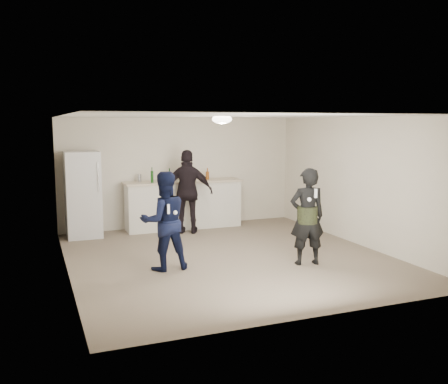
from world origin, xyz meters
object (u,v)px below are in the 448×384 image
object	(u,v)px
counter	(184,205)
man	(164,221)
spectator	(188,192)
fridge	(83,194)
shaker	(139,178)
woman	(307,217)

from	to	relation	value
counter	man	bearing A→B (deg)	-112.30
counter	spectator	size ratio (longest dim) A/B	1.43
fridge	counter	bearing A→B (deg)	1.81
counter	shaker	bearing A→B (deg)	173.02
fridge	shaker	xyz separation A→B (m)	(1.24, 0.19, 0.28)
fridge	man	xyz separation A→B (m)	(0.98, -2.93, -0.09)
counter	spectator	distance (m)	0.66
shaker	woman	distance (m)	4.25
fridge	spectator	xyz separation A→B (m)	(2.15, -0.47, 0.01)
counter	shaker	distance (m)	1.18
man	counter	bearing A→B (deg)	-114.03
woman	counter	bearing A→B (deg)	-62.79
fridge	man	size ratio (longest dim) A/B	1.11
fridge	man	bearing A→B (deg)	-71.50
man	spectator	bearing A→B (deg)	-117.21
man	woman	bearing A→B (deg)	164.27
counter	man	xyz separation A→B (m)	(-1.23, -3.00, 0.28)
man	shaker	bearing A→B (deg)	-96.47
woman	spectator	size ratio (longest dim) A/B	0.91
shaker	spectator	xyz separation A→B (m)	(0.91, -0.66, -0.27)
fridge	woman	xyz separation A→B (m)	(3.30, -3.51, -0.08)
shaker	man	size ratio (longest dim) A/B	0.11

